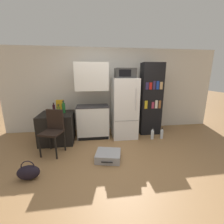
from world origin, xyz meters
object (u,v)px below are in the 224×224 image
Objects in this scene: handbag at (28,172)px; water_bottle_front at (162,134)px; bottle_olive_oil at (59,111)px; bottle_clear_short at (53,114)px; water_bottle_middle at (152,134)px; refrigerator at (124,108)px; bookshelf at (151,99)px; suitcase_large_flat at (108,156)px; bottle_green_tall at (64,108)px; microwave at (125,73)px; bowl at (51,110)px; cereal_box at (60,106)px; kitchen_hutch at (93,104)px; side_table at (57,127)px; bottle_wine_dark at (54,108)px; chair at (54,128)px.

water_bottle_front is (2.92, 1.23, 0.00)m from handbag.
bottle_olive_oil reaches higher than bottle_clear_short.
refrigerator is at bearing 156.28° from water_bottle_middle.
suitcase_large_flat is (-1.36, -1.28, -0.92)m from bookshelf.
water_bottle_front is (2.73, 0.09, -0.68)m from bottle_clear_short.
bottle_green_tall is 1.95× the size of bottle_clear_short.
microwave is 1.89m from water_bottle_front.
water_bottle_front is (2.91, -0.52, -0.63)m from bowl.
refrigerator is 1.22m from water_bottle_front.
cereal_box reaches higher than bowl.
handbag reaches higher than water_bottle_middle.
kitchen_hutch reaches higher than cereal_box.
cereal_box is at bearing 173.60° from kitchen_hutch.
water_bottle_middle reaches higher than suitcase_large_flat.
side_table is 1.07m from kitchen_hutch.
refrigerator is 4.43× the size of handbag.
side_table is at bearing -58.09° from bottle_wine_dark.
refrigerator is 2.78× the size of suitcase_large_flat.
bottle_green_tall is 1.68m from suitcase_large_flat.
suitcase_large_flat is (1.18, -0.73, -0.72)m from bottle_clear_short.
bottle_wine_dark is at bearing 121.91° from side_table.
bookshelf reaches higher than handbag.
cereal_box is at bearing 81.80° from handbag.
bottle_clear_short reaches higher than side_table.
water_bottle_middle is at bearing -7.66° from bottle_wine_dark.
kitchen_hutch is 0.86m from refrigerator.
cereal_box reaches higher than water_bottle_front.
bottle_green_tall is 0.42m from bottle_clear_short.
bottle_olive_oil is at bearing -55.91° from bottle_wine_dark.
refrigerator is at bearing 2.69° from side_table.
chair is 1.32m from suitcase_large_flat.
bowl is at bearing 178.48° from bookshelf.
bottle_clear_short is at bearing -152.22° from kitchen_hutch.
handbag is at bearing -141.62° from microwave.
bookshelf is at bearing 80.50° from water_bottle_middle.
water_bottle_middle is at bearing 46.08° from suitcase_large_flat.
refrigerator is at bearing -6.09° from bowl.
suitcase_large_flat is at bearing 16.28° from handbag.
side_table is at bearing -103.87° from cereal_box.
side_table is 0.49m from bottle_wine_dark.
kitchen_hutch is 0.99× the size of bookshelf.
handbag is at bearing -97.21° from side_table.
bookshelf is 2.65m from chair.
microwave is 3.03× the size of bowl.
bottle_olive_oil is 2.48m from water_bottle_middle.
chair reaches higher than water_bottle_middle.
bottle_clear_short is at bearing -117.54° from bottle_olive_oil.
microwave is at bearing 7.43° from bottle_olive_oil.
bottle_green_tall reaches higher than water_bottle_middle.
bottle_olive_oil is at bearing -54.19° from side_table.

